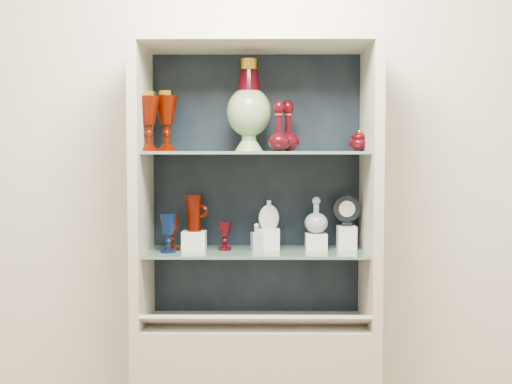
{
  "coord_description": "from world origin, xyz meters",
  "views": [
    {
      "loc": [
        0.02,
        -1.15,
        1.45
      ],
      "look_at": [
        0.0,
        1.53,
        1.3
      ],
      "focal_mm": 45.0,
      "sensor_mm": 36.0,
      "label": 1
    }
  ],
  "objects_px": {
    "ruby_goblet_tall": "(172,232)",
    "ruby_goblet_small": "(225,236)",
    "ruby_pitcher": "(194,213)",
    "enamel_urn": "(249,106)",
    "pedestal_lamp_right": "(166,121)",
    "ruby_decanter_b": "(288,124)",
    "cameo_medallion": "(347,210)",
    "pedestal_lamp_left": "(149,122)",
    "flat_flask": "(269,214)",
    "lidded_bowl": "(359,140)",
    "cobalt_goblet": "(168,233)",
    "ruby_decanter_a": "(279,123)",
    "clear_square_bottle": "(257,237)",
    "clear_round_decanter": "(316,216)"
  },
  "relations": [
    {
      "from": "enamel_urn",
      "to": "ruby_goblet_small",
      "type": "xyz_separation_m",
      "value": [
        -0.1,
        0.0,
        -0.55
      ]
    },
    {
      "from": "ruby_goblet_tall",
      "to": "enamel_urn",
      "type": "bearing_deg",
      "value": -0.23
    },
    {
      "from": "ruby_goblet_small",
      "to": "ruby_goblet_tall",
      "type": "bearing_deg",
      "value": 179.75
    },
    {
      "from": "ruby_goblet_tall",
      "to": "cameo_medallion",
      "type": "bearing_deg",
      "value": 2.58
    },
    {
      "from": "ruby_goblet_small",
      "to": "clear_round_decanter",
      "type": "height_order",
      "value": "clear_round_decanter"
    },
    {
      "from": "cobalt_goblet",
      "to": "ruby_goblet_tall",
      "type": "distance_m",
      "value": 0.07
    },
    {
      "from": "lidded_bowl",
      "to": "clear_round_decanter",
      "type": "xyz_separation_m",
      "value": [
        -0.18,
        -0.02,
        -0.32
      ]
    },
    {
      "from": "ruby_goblet_tall",
      "to": "ruby_goblet_small",
      "type": "distance_m",
      "value": 0.23
    },
    {
      "from": "pedestal_lamp_left",
      "to": "ruby_decanter_b",
      "type": "relative_size",
      "value": 1.06
    },
    {
      "from": "ruby_pitcher",
      "to": "cameo_medallion",
      "type": "height_order",
      "value": "same"
    },
    {
      "from": "pedestal_lamp_right",
      "to": "ruby_decanter_b",
      "type": "relative_size",
      "value": 1.11
    },
    {
      "from": "pedestal_lamp_left",
      "to": "flat_flask",
      "type": "bearing_deg",
      "value": 10.64
    },
    {
      "from": "pedestal_lamp_left",
      "to": "ruby_goblet_small",
      "type": "xyz_separation_m",
      "value": [
        0.31,
        0.08,
        -0.48
      ]
    },
    {
      "from": "pedestal_lamp_left",
      "to": "ruby_pitcher",
      "type": "relative_size",
      "value": 1.56
    },
    {
      "from": "lidded_bowl",
      "to": "ruby_pitcher",
      "type": "height_order",
      "value": "lidded_bowl"
    },
    {
      "from": "pedestal_lamp_right",
      "to": "ruby_goblet_tall",
      "type": "bearing_deg",
      "value": -4.67
    },
    {
      "from": "lidded_bowl",
      "to": "ruby_decanter_b",
      "type": "bearing_deg",
      "value": -178.08
    },
    {
      "from": "cobalt_goblet",
      "to": "ruby_goblet_small",
      "type": "relative_size",
      "value": 1.35
    },
    {
      "from": "flat_flask",
      "to": "clear_round_decanter",
      "type": "xyz_separation_m",
      "value": [
        0.2,
        0.0,
        -0.01
      ]
    },
    {
      "from": "pedestal_lamp_left",
      "to": "ruby_goblet_small",
      "type": "relative_size",
      "value": 2.04
    },
    {
      "from": "clear_square_bottle",
      "to": "clear_round_decanter",
      "type": "height_order",
      "value": "clear_round_decanter"
    },
    {
      "from": "flat_flask",
      "to": "enamel_urn",
      "type": "bearing_deg",
      "value": 175.87
    },
    {
      "from": "ruby_goblet_tall",
      "to": "ruby_pitcher",
      "type": "bearing_deg",
      "value": 1.96
    },
    {
      "from": "pedestal_lamp_right",
      "to": "cobalt_goblet",
      "type": "height_order",
      "value": "pedestal_lamp_right"
    },
    {
      "from": "pedestal_lamp_left",
      "to": "clear_round_decanter",
      "type": "height_order",
      "value": "pedestal_lamp_left"
    },
    {
      "from": "enamel_urn",
      "to": "ruby_goblet_tall",
      "type": "height_order",
      "value": "enamel_urn"
    },
    {
      "from": "ruby_decanter_b",
      "to": "ruby_pitcher",
      "type": "height_order",
      "value": "ruby_decanter_b"
    },
    {
      "from": "ruby_goblet_tall",
      "to": "clear_square_bottle",
      "type": "bearing_deg",
      "value": -6.43
    },
    {
      "from": "lidded_bowl",
      "to": "cameo_medallion",
      "type": "xyz_separation_m",
      "value": [
        -0.05,
        0.0,
        -0.3
      ]
    },
    {
      "from": "ruby_goblet_tall",
      "to": "lidded_bowl",
      "type": "bearing_deg",
      "value": 2.21
    },
    {
      "from": "lidded_bowl",
      "to": "ruby_goblet_small",
      "type": "relative_size",
      "value": 0.81
    },
    {
      "from": "ruby_decanter_b",
      "to": "cobalt_goblet",
      "type": "relative_size",
      "value": 1.42
    },
    {
      "from": "enamel_urn",
      "to": "ruby_pitcher",
      "type": "height_order",
      "value": "enamel_urn"
    },
    {
      "from": "clear_square_bottle",
      "to": "lidded_bowl",
      "type": "bearing_deg",
      "value": 9.28
    },
    {
      "from": "ruby_goblet_small",
      "to": "cameo_medallion",
      "type": "relative_size",
      "value": 0.88
    },
    {
      "from": "ruby_decanter_b",
      "to": "cobalt_goblet",
      "type": "height_order",
      "value": "ruby_decanter_b"
    },
    {
      "from": "ruby_decanter_a",
      "to": "clear_square_bottle",
      "type": "height_order",
      "value": "ruby_decanter_a"
    },
    {
      "from": "cobalt_goblet",
      "to": "cameo_medallion",
      "type": "relative_size",
      "value": 1.19
    },
    {
      "from": "clear_round_decanter",
      "to": "ruby_goblet_small",
      "type": "bearing_deg",
      "value": -177.56
    },
    {
      "from": "cobalt_goblet",
      "to": "ruby_decanter_a",
      "type": "bearing_deg",
      "value": -0.53
    },
    {
      "from": "ruby_decanter_a",
      "to": "clear_round_decanter",
      "type": "height_order",
      "value": "ruby_decanter_a"
    },
    {
      "from": "ruby_goblet_tall",
      "to": "clear_round_decanter",
      "type": "height_order",
      "value": "clear_round_decanter"
    },
    {
      "from": "enamel_urn",
      "to": "clear_round_decanter",
      "type": "bearing_deg",
      "value": 3.38
    },
    {
      "from": "ruby_decanter_b",
      "to": "ruby_pitcher",
      "type": "relative_size",
      "value": 1.47
    },
    {
      "from": "clear_square_bottle",
      "to": "flat_flask",
      "type": "distance_m",
      "value": 0.12
    },
    {
      "from": "cameo_medallion",
      "to": "ruby_goblet_small",
      "type": "bearing_deg",
      "value": -179.34
    },
    {
      "from": "pedestal_lamp_left",
      "to": "ruby_goblet_tall",
      "type": "relative_size",
      "value": 1.61
    },
    {
      "from": "cobalt_goblet",
      "to": "pedestal_lamp_right",
      "type": "bearing_deg",
      "value": 100.99
    },
    {
      "from": "ruby_pitcher",
      "to": "ruby_goblet_tall",
      "type": "bearing_deg",
      "value": -154.77
    },
    {
      "from": "ruby_goblet_small",
      "to": "clear_round_decanter",
      "type": "bearing_deg",
      "value": 2.44
    }
  ]
}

